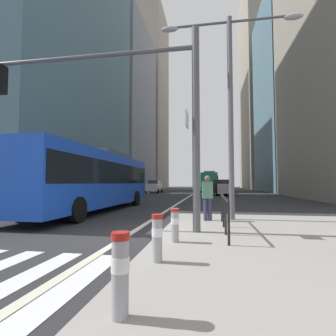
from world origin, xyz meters
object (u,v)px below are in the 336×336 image
object	(u,v)px
city_bus_blue_oncoming	(94,177)
pedestrian_far	(208,195)
street_lamp_post	(230,87)
sedan_white_oncoming	(32,193)
city_bus_red_receding	(210,181)
car_receding_near	(219,187)
car_oncoming_mid	(154,186)
bollard_right	(175,223)
city_bus_red_distant	(212,182)
traffic_signal_gantry	(120,98)
bollard_left	(157,235)
car_receding_far	(225,187)
bollard_front	(120,270)

from	to	relation	value
city_bus_blue_oncoming	pedestrian_far	world-z (taller)	city_bus_blue_oncoming
city_bus_blue_oncoming	street_lamp_post	size ratio (longest dim) A/B	1.48
street_lamp_post	sedan_white_oncoming	bearing A→B (deg)	166.22
city_bus_red_receding	car_receding_near	world-z (taller)	city_bus_red_receding
car_oncoming_mid	bollard_right	bearing A→B (deg)	-76.44
city_bus_red_distant	traffic_signal_gantry	distance (m)	53.72
bollard_left	car_oncoming_mid	bearing A→B (deg)	102.80
car_receding_near	street_lamp_post	size ratio (longest dim) A/B	0.53
city_bus_blue_oncoming	bollard_left	world-z (taller)	city_bus_blue_oncoming
sedan_white_oncoming	street_lamp_post	size ratio (longest dim) A/B	0.54
bollard_left	car_receding_far	bearing A→B (deg)	84.48
city_bus_red_distant	bollard_left	size ratio (longest dim) A/B	13.46
city_bus_blue_oncoming	car_receding_near	bearing A→B (deg)	70.21
city_bus_blue_oncoming	car_receding_near	distance (m)	21.45
sedan_white_oncoming	traffic_signal_gantry	world-z (taller)	traffic_signal_gantry
car_oncoming_mid	bollard_left	size ratio (longest dim) A/B	5.32
car_oncoming_mid	city_bus_blue_oncoming	bearing A→B (deg)	-84.65
car_receding_far	pedestrian_far	distance (m)	22.48
city_bus_red_receding	bollard_front	bearing A→B (deg)	-91.18
city_bus_red_distant	car_receding_far	bearing A→B (deg)	-87.14
city_bus_red_receding	car_receding_far	bearing A→B (deg)	-81.12
traffic_signal_gantry	city_bus_red_receding	bearing A→B (deg)	85.84
street_lamp_post	bollard_left	size ratio (longest dim) A/B	9.62
sedan_white_oncoming	car_receding_far	size ratio (longest dim) A/B	0.96
sedan_white_oncoming	bollard_front	world-z (taller)	sedan_white_oncoming
car_oncoming_mid	street_lamp_post	world-z (taller)	street_lamp_post
city_bus_blue_oncoming	car_receding_far	size ratio (longest dim) A/B	2.63
car_receding_near	traffic_signal_gantry	world-z (taller)	traffic_signal_gantry
car_oncoming_mid	bollard_left	world-z (taller)	car_oncoming_mid
street_lamp_post	city_bus_blue_oncoming	bearing A→B (deg)	157.40
car_oncoming_mid	street_lamp_post	size ratio (longest dim) A/B	0.55
sedan_white_oncoming	car_oncoming_mid	bearing A→B (deg)	87.43
city_bus_red_distant	bollard_left	bearing A→B (deg)	-91.23
car_receding_near	car_receding_far	bearing A→B (deg)	-57.94
sedan_white_oncoming	bollard_right	distance (m)	11.10
street_lamp_post	bollard_front	size ratio (longest dim) A/B	9.16
bollard_front	city_bus_blue_oncoming	bearing A→B (deg)	117.17
sedan_white_oncoming	city_bus_red_receding	xyz separation A→B (m)	(9.67, 30.96, 0.85)
car_oncoming_mid	bollard_front	world-z (taller)	car_oncoming_mid
car_oncoming_mid	traffic_signal_gantry	world-z (taller)	traffic_signal_gantry
city_bus_blue_oncoming	sedan_white_oncoming	world-z (taller)	city_bus_blue_oncoming
bollard_front	bollard_right	world-z (taller)	bollard_front
sedan_white_oncoming	street_lamp_post	bearing A→B (deg)	-13.78
city_bus_red_distant	city_bus_blue_oncoming	bearing A→B (deg)	-97.74
city_bus_blue_oncoming	pedestrian_far	distance (m)	7.03
bollard_right	pedestrian_far	distance (m)	3.68
car_receding_far	traffic_signal_gantry	bearing A→B (deg)	-100.21
pedestrian_far	bollard_left	bearing A→B (deg)	-99.17
traffic_signal_gantry	city_bus_red_distant	bearing A→B (deg)	86.80
bollard_left	street_lamp_post	bearing A→B (deg)	72.57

